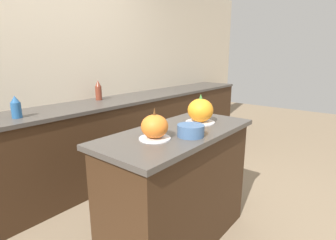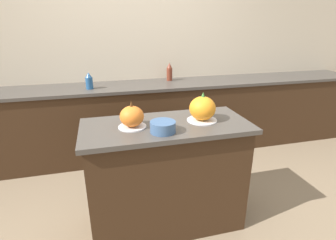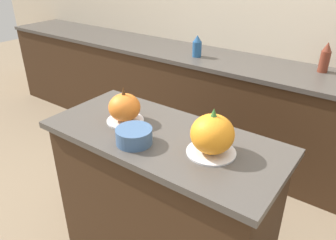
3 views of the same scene
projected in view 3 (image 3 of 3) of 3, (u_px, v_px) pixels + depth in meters
The scene contains 8 objects.
wall_back at pixel (284, 14), 2.66m from camera, with size 8.00×0.06×2.50m.
kitchen_island at pixel (163, 203), 1.84m from camera, with size 1.24×0.57×0.89m.
back_counter at pixel (256, 117), 2.79m from camera, with size 6.00×0.60×0.90m.
pumpkin_cake_left at pixel (125, 108), 1.74m from camera, with size 0.20×0.20×0.20m.
pumpkin_cake_right at pixel (213, 134), 1.45m from camera, with size 0.23×0.23×0.22m.
bottle_tall at pixel (325, 58), 2.42m from camera, with size 0.07×0.07×0.23m.
bottle_short at pixel (197, 46), 2.78m from camera, with size 0.08×0.08×0.18m.
mixing_bowl at pixel (134, 136), 1.55m from camera, with size 0.18×0.18×0.08m.
Camera 3 is at (0.86, -1.13, 1.71)m, focal length 35.00 mm.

